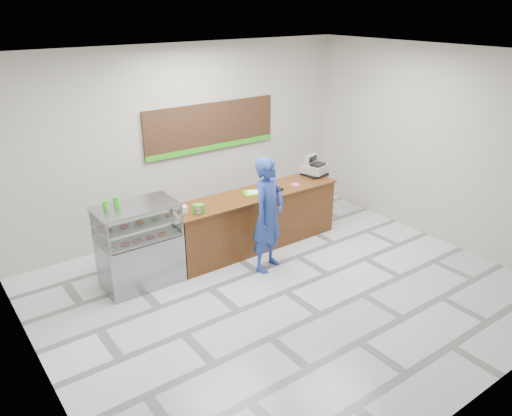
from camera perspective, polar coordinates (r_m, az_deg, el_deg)
floor at (r=7.84m, az=3.43°, el=-9.50°), size 7.00×7.00×0.00m
back_wall at (r=9.45m, az=-8.06°, el=7.62°), size 7.00×0.00×7.00m
ceiling at (r=6.67m, az=4.15°, el=16.88°), size 7.00×7.00×0.00m
sales_counter at (r=8.97m, az=-0.08°, el=-1.35°), size 3.26×0.76×1.03m
display_case at (r=7.92m, az=-13.17°, el=-4.12°), size 1.22×0.72×1.33m
menu_board at (r=9.63m, az=-5.10°, el=9.16°), size 2.80×0.06×0.90m
cash_register at (r=9.72m, az=6.68°, el=4.55°), size 0.50×0.51×0.38m
card_terminal at (r=8.93m, az=2.60°, el=2.22°), size 0.12×0.18×0.04m
serving_tray at (r=8.77m, az=-0.20°, el=1.78°), size 0.46×0.39×0.02m
napkin_box at (r=8.03m, az=-8.35°, el=-0.16°), size 0.16×0.16×0.11m
straw_cup at (r=7.98m, az=-8.61°, el=-0.24°), size 0.08×0.08×0.13m
promo_box at (r=7.96m, az=-6.58°, el=-0.11°), size 0.20×0.16×0.15m
donut_decal at (r=9.22m, az=4.52°, el=2.71°), size 0.17×0.17×0.00m
green_cup_left at (r=7.63m, az=-16.81°, el=0.36°), size 0.08×0.08×0.13m
green_cup_right at (r=7.70m, az=-15.65°, el=0.77°), size 0.10×0.10×0.15m
customer at (r=8.06m, az=1.41°, el=-0.75°), size 0.82×0.69×1.93m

